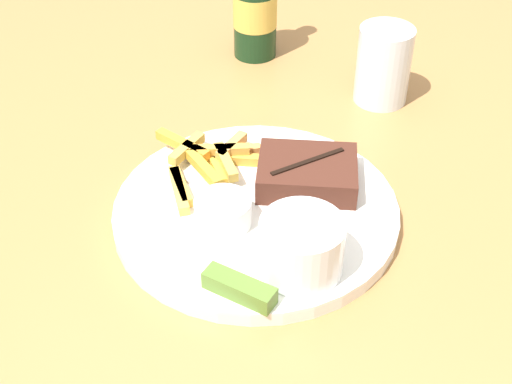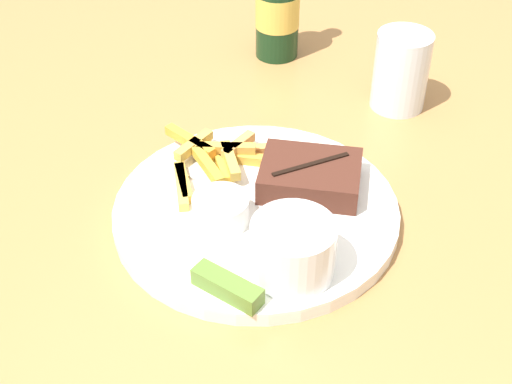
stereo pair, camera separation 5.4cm
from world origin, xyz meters
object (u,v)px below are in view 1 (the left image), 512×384
(steak_portion, at_px, (307,173))
(fork_utensil, at_px, (193,180))
(dipping_sauce_cup, at_px, (223,211))
(dinner_plate, at_px, (256,211))
(coleslaw_cup, at_px, (302,244))
(beer_bottle, at_px, (255,8))
(drinking_glass, at_px, (383,65))
(pickle_spear, at_px, (239,288))

(steak_portion, distance_m, fork_utensil, 0.14)
(steak_portion, height_order, dipping_sauce_cup, steak_portion)
(steak_portion, xyz_separation_m, fork_utensil, (-0.13, -0.03, -0.01))
(dinner_plate, height_order, fork_utensil, fork_utensil)
(dipping_sauce_cup, xyz_separation_m, fork_utensil, (-0.05, 0.06, -0.02))
(dinner_plate, height_order, dipping_sauce_cup, dipping_sauce_cup)
(steak_portion, relative_size, fork_utensil, 0.97)
(coleslaw_cup, bearing_deg, dipping_sauce_cup, 152.53)
(dinner_plate, distance_m, fork_utensil, 0.09)
(dipping_sauce_cup, distance_m, fork_utensil, 0.08)
(steak_portion, distance_m, beer_bottle, 0.36)
(coleslaw_cup, distance_m, beer_bottle, 0.50)
(dipping_sauce_cup, bearing_deg, dinner_plate, 52.21)
(steak_portion, xyz_separation_m, drinking_glass, (0.06, 0.24, 0.02))
(drinking_glass, bearing_deg, steak_portion, -105.05)
(pickle_spear, bearing_deg, fork_utensil, 120.99)
(dipping_sauce_cup, height_order, pickle_spear, dipping_sauce_cup)
(fork_utensil, relative_size, drinking_glass, 1.20)
(dinner_plate, height_order, beer_bottle, beer_bottle)
(drinking_glass, bearing_deg, dinner_plate, -111.27)
(coleslaw_cup, bearing_deg, pickle_spear, -135.80)
(steak_portion, relative_size, coleslaw_cup, 1.46)
(coleslaw_cup, relative_size, drinking_glass, 0.79)
(dipping_sauce_cup, height_order, drinking_glass, drinking_glass)
(fork_utensil, xyz_separation_m, drinking_glass, (0.20, 0.27, 0.04))
(dipping_sauce_cup, bearing_deg, drinking_glass, 66.61)
(steak_portion, xyz_separation_m, pickle_spear, (-0.03, -0.19, -0.01))
(steak_portion, height_order, drinking_glass, drinking_glass)
(pickle_spear, bearing_deg, dinner_plate, 96.30)
(pickle_spear, relative_size, beer_bottle, 0.36)
(coleslaw_cup, xyz_separation_m, fork_utensil, (-0.15, 0.11, -0.03))
(dipping_sauce_cup, bearing_deg, fork_utensil, 130.86)
(pickle_spear, xyz_separation_m, beer_bottle, (-0.11, 0.52, 0.05))
(coleslaw_cup, distance_m, pickle_spear, 0.08)
(fork_utensil, distance_m, beer_bottle, 0.36)
(dinner_plate, bearing_deg, beer_bottle, 103.38)
(coleslaw_cup, bearing_deg, drinking_glass, 83.00)
(pickle_spear, relative_size, drinking_glass, 0.72)
(dipping_sauce_cup, bearing_deg, beer_bottle, 98.46)
(fork_utensil, bearing_deg, dinner_plate, 0.00)
(steak_portion, bearing_deg, fork_utensil, -168.65)
(fork_utensil, bearing_deg, pickle_spear, -41.60)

